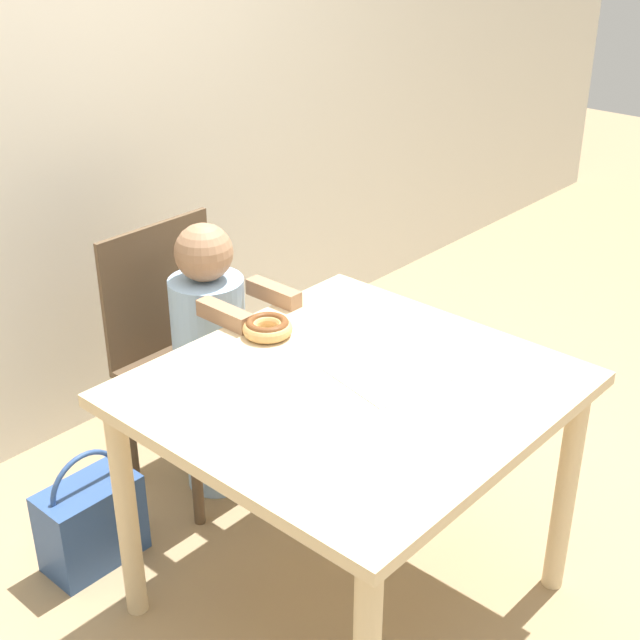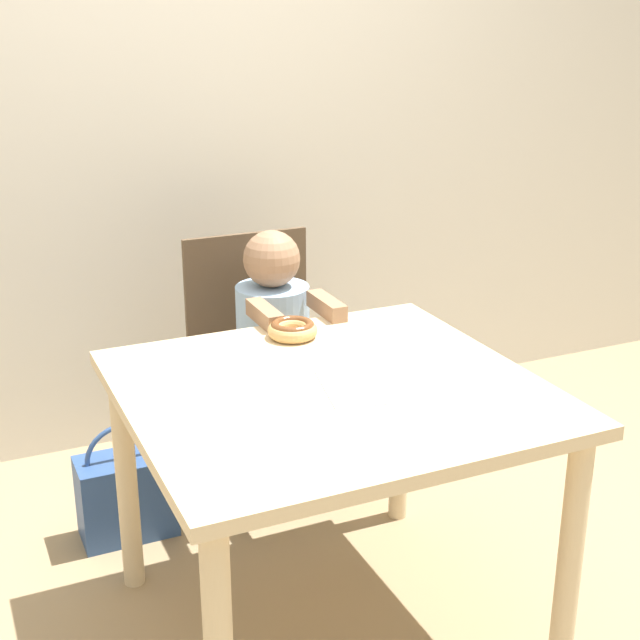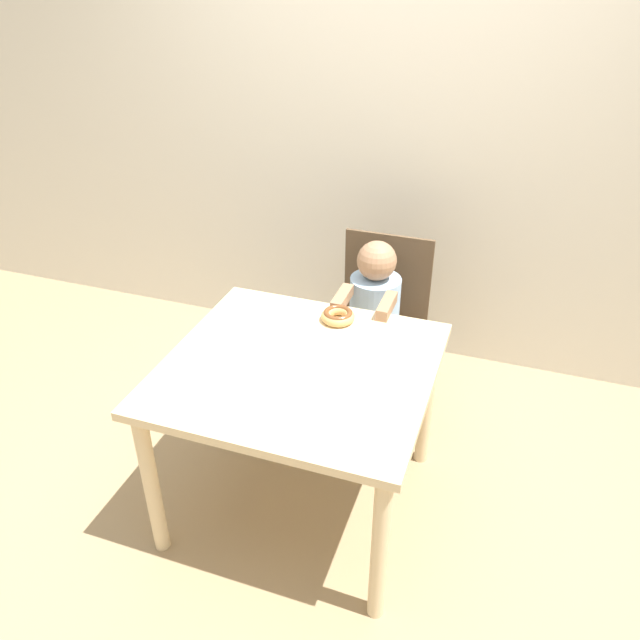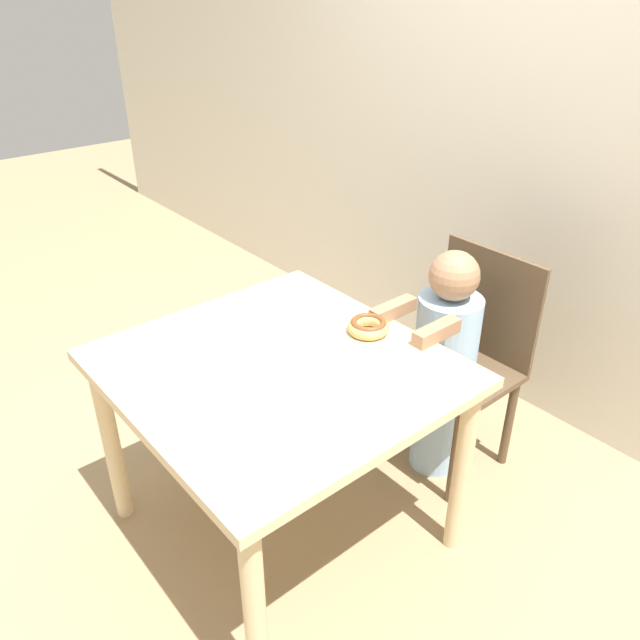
# 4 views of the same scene
# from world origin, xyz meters

# --- Properties ---
(ground_plane) EXTENTS (12.00, 12.00, 0.00)m
(ground_plane) POSITION_xyz_m (0.00, 0.00, 0.00)
(ground_plane) COLOR #997F5B
(wall_back) EXTENTS (8.00, 0.05, 2.50)m
(wall_back) POSITION_xyz_m (0.00, 1.37, 1.25)
(wall_back) COLOR silver
(wall_back) RESTS_ON ground_plane
(dining_table) EXTENTS (1.00, 0.95, 0.72)m
(dining_table) POSITION_xyz_m (0.00, 0.00, 0.62)
(dining_table) COLOR beige
(dining_table) RESTS_ON ground_plane
(chair) EXTENTS (0.44, 0.40, 0.88)m
(chair) POSITION_xyz_m (0.12, 0.81, 0.46)
(chair) COLOR brown
(chair) RESTS_ON ground_plane
(child_figure) EXTENTS (0.25, 0.41, 0.95)m
(child_figure) POSITION_xyz_m (0.12, 0.69, 0.48)
(child_figure) COLOR #99BCE0
(child_figure) RESTS_ON ground_plane
(donut) EXTENTS (0.14, 0.14, 0.05)m
(donut) POSITION_xyz_m (0.04, 0.35, 0.75)
(donut) COLOR tan
(donut) RESTS_ON dining_table
(napkin) EXTENTS (0.28, 0.28, 0.00)m
(napkin) POSITION_xyz_m (0.09, -0.04, 0.72)
(napkin) COLOR white
(napkin) RESTS_ON dining_table
(handbag) EXTENTS (0.30, 0.17, 0.39)m
(handbag) POSITION_xyz_m (-0.40, 0.68, 0.14)
(handbag) COLOR #2D4C84
(handbag) RESTS_ON ground_plane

